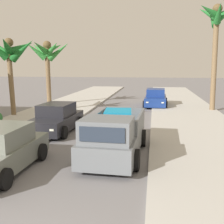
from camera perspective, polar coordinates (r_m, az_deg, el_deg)
The scene contains 11 objects.
sidewalk_left at distance 17.54m, azimuth -16.69°, elevation -2.43°, with size 5.06×60.00×0.12m, color beige.
sidewalk_right at distance 16.08m, azimuth 16.94°, elevation -3.51°, with size 5.06×60.00×0.12m, color beige.
curb_left at distance 17.10m, azimuth -13.26°, elevation -2.62°, with size 0.16×60.00×0.10m, color silver.
curb_right at distance 15.95m, azimuth 12.91°, elevation -3.47°, with size 0.16×60.00×0.10m, color silver.
pickup_truck at distance 11.01m, azimuth 0.51°, elevation -4.91°, with size 2.37×5.28×1.80m.
car_left_near at distance 24.84m, azimuth 8.86°, elevation 2.79°, with size 2.11×4.30×1.54m.
car_right_near at distance 10.26m, azimuth -21.74°, elevation -7.33°, with size 2.07×4.28×1.54m.
car_left_mid at distance 15.37m, azimuth -11.22°, elevation -1.37°, with size 2.16×4.32×1.54m.
palm_tree_left_fore at distance 20.63m, azimuth -20.06°, elevation 11.29°, with size 3.89×3.85×5.45m.
palm_tree_left_mid at distance 25.26m, azimuth -13.03°, elevation 11.60°, with size 3.87×4.05×5.65m.
palm_tree_right_mid at distance 23.46m, azimuth 20.63°, elevation 16.42°, with size 3.21×4.03×8.11m.
Camera 1 is at (2.50, -3.51, 3.56)m, focal length 44.92 mm.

